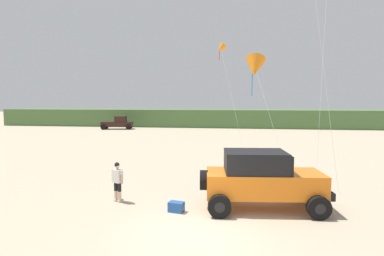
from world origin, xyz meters
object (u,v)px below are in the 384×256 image
at_px(cooler_box, 176,207).
at_px(kite_red_delta, 221,49).
at_px(person_watching, 118,180).
at_px(kite_green_box, 255,67).
at_px(jeep, 262,178).
at_px(distant_pickup, 118,123).

xyz_separation_m(cooler_box, kite_red_delta, (0.59, 16.50, 8.54)).
xyz_separation_m(person_watching, kite_green_box, (5.80, 7.23, 5.25)).
bearing_deg(kite_green_box, jeep, -89.53).
height_order(jeep, kite_red_delta, kite_red_delta).
bearing_deg(person_watching, distant_pickup, 111.87).
bearing_deg(jeep, person_watching, -179.68).
bearing_deg(cooler_box, distant_pickup, 126.79).
bearing_deg(kite_red_delta, kite_green_box, -73.16).
distance_m(cooler_box, distant_pickup, 37.94).
distance_m(jeep, distant_pickup, 38.67).
bearing_deg(jeep, cooler_box, -165.23).
height_order(distant_pickup, kite_red_delta, kite_red_delta).
height_order(person_watching, kite_red_delta, kite_red_delta).
height_order(distant_pickup, kite_green_box, kite_green_box).
relative_size(cooler_box, kite_green_box, 0.08).
relative_size(jeep, distant_pickup, 1.01).
xyz_separation_m(person_watching, distant_pickup, (-13.46, 33.53, 0.00)).
relative_size(person_watching, distant_pickup, 0.34).
height_order(cooler_box, kite_green_box, kite_green_box).
bearing_deg(kite_red_delta, cooler_box, -92.06).
bearing_deg(kite_red_delta, person_watching, -101.66).
height_order(person_watching, kite_green_box, kite_green_box).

